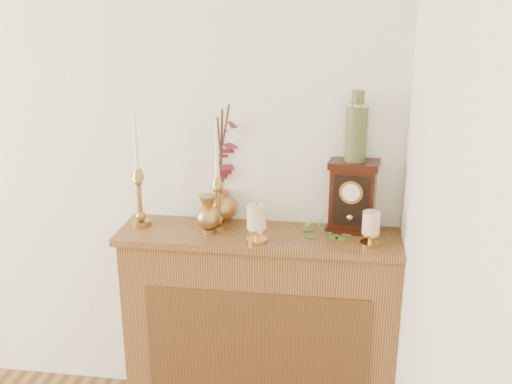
# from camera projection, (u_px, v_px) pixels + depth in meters

# --- Properties ---
(console_shelf) EXTENTS (1.24, 0.34, 0.93)m
(console_shelf) POSITION_uv_depth(u_px,v_px,m) (260.00, 333.00, 2.73)
(console_shelf) COLOR brown
(console_shelf) RESTS_ON ground
(candlestick_left) EXTENTS (0.09, 0.09, 0.53)m
(candlestick_left) POSITION_uv_depth(u_px,v_px,m) (139.00, 188.00, 2.61)
(candlestick_left) COLOR #A67C42
(candlestick_left) RESTS_ON console_shelf
(candlestick_center) EXTENTS (0.08, 0.08, 0.49)m
(candlestick_center) POSITION_uv_depth(u_px,v_px,m) (217.00, 194.00, 2.57)
(candlestick_center) COLOR #A67C42
(candlestick_center) RESTS_ON console_shelf
(bud_vase) EXTENTS (0.10, 0.10, 0.17)m
(bud_vase) POSITION_uv_depth(u_px,v_px,m) (208.00, 215.00, 2.55)
(bud_vase) COLOR #A67C42
(bud_vase) RESTS_ON console_shelf
(ginger_jar) EXTENTS (0.22, 0.24, 0.54)m
(ginger_jar) POSITION_uv_depth(u_px,v_px,m) (225.00, 168.00, 2.66)
(ginger_jar) COLOR #A67C42
(ginger_jar) RESTS_ON console_shelf
(pillar_candle_left) EXTENTS (0.09, 0.09, 0.17)m
(pillar_candle_left) POSITION_uv_depth(u_px,v_px,m) (257.00, 222.00, 2.46)
(pillar_candle_left) COLOR gold
(pillar_candle_left) RESTS_ON console_shelf
(pillar_candle_right) EXTENTS (0.08, 0.08, 0.16)m
(pillar_candle_right) POSITION_uv_depth(u_px,v_px,m) (371.00, 227.00, 2.43)
(pillar_candle_right) COLOR gold
(pillar_candle_right) RESTS_ON console_shelf
(ivy_garland) EXTENTS (0.33, 0.17, 0.07)m
(ivy_garland) POSITION_uv_depth(u_px,v_px,m) (349.00, 233.00, 2.54)
(ivy_garland) COLOR #3C742C
(ivy_garland) RESTS_ON console_shelf
(mantel_clock) EXTENTS (0.23, 0.17, 0.31)m
(mantel_clock) POSITION_uv_depth(u_px,v_px,m) (353.00, 196.00, 2.57)
(mantel_clock) COLOR #36130A
(mantel_clock) RESTS_ON console_shelf
(ceramic_vase) EXTENTS (0.09, 0.09, 0.30)m
(ceramic_vase) POSITION_uv_depth(u_px,v_px,m) (356.00, 130.00, 2.48)
(ceramic_vase) COLOR #1B3626
(ceramic_vase) RESTS_ON mantel_clock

